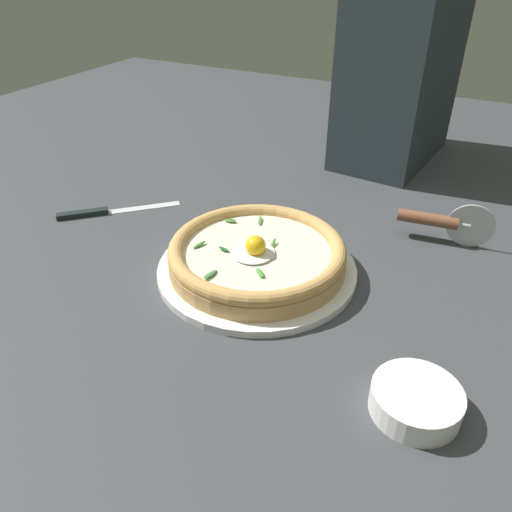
{
  "coord_description": "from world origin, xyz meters",
  "views": [
    {
      "loc": [
        0.58,
        0.33,
        0.46
      ],
      "look_at": [
        0.0,
        0.03,
        0.03
      ],
      "focal_mm": 34.9,
      "sensor_mm": 36.0,
      "label": 1
    }
  ],
  "objects_px": {
    "side_bowl": "(416,401)",
    "table_knife": "(101,212)",
    "pizza": "(256,255)",
    "pizza_cutter": "(440,221)"
  },
  "relations": [
    {
      "from": "pizza",
      "to": "pizza_cutter",
      "type": "distance_m",
      "value": 0.33
    },
    {
      "from": "side_bowl",
      "to": "pizza_cutter",
      "type": "bearing_deg",
      "value": -172.78
    },
    {
      "from": "side_bowl",
      "to": "pizza_cutter",
      "type": "relative_size",
      "value": 0.64
    },
    {
      "from": "pizza",
      "to": "side_bowl",
      "type": "xyz_separation_m",
      "value": [
        0.16,
        0.29,
        -0.02
      ]
    },
    {
      "from": "table_knife",
      "to": "pizza_cutter",
      "type": "bearing_deg",
      "value": 108.32
    },
    {
      "from": "pizza",
      "to": "table_knife",
      "type": "distance_m",
      "value": 0.36
    },
    {
      "from": "pizza",
      "to": "pizza_cutter",
      "type": "height_order",
      "value": "pizza_cutter"
    },
    {
      "from": "pizza",
      "to": "pizza_cutter",
      "type": "xyz_separation_m",
      "value": [
        -0.23,
        0.24,
        0.01
      ]
    },
    {
      "from": "side_bowl",
      "to": "table_knife",
      "type": "height_order",
      "value": "side_bowl"
    },
    {
      "from": "side_bowl",
      "to": "table_knife",
      "type": "xyz_separation_m",
      "value": [
        -0.2,
        -0.64,
        -0.01
      ]
    }
  ]
}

